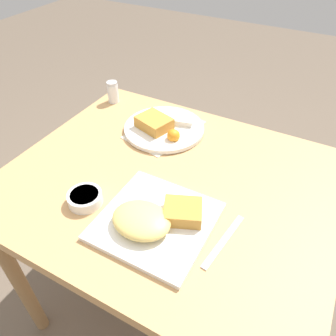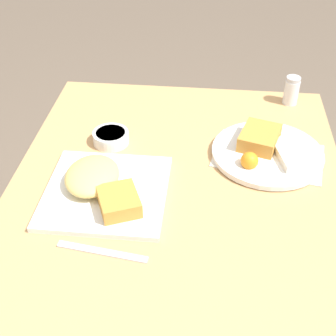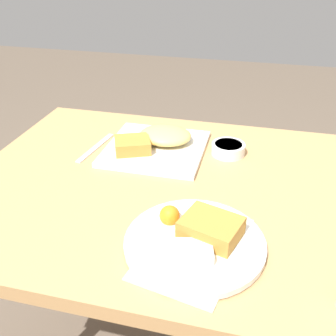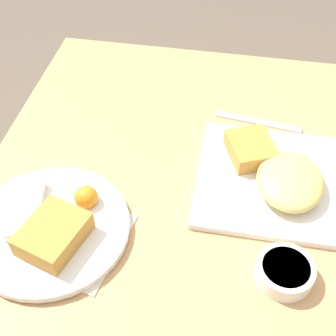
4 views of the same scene
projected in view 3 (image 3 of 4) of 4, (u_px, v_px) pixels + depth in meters
The scene contains 6 objects.
dining_table at pixel (157, 211), 1.05m from camera, with size 0.98×0.81×0.75m.
menu_card at pixel (194, 247), 0.79m from camera, with size 0.22×0.30×0.00m.
plate_square_near at pixel (156, 143), 1.15m from camera, with size 0.28×0.28×0.06m.
plate_oval_far at pixel (196, 239), 0.79m from camera, with size 0.28×0.28×0.05m.
sauce_ramekin at pixel (228, 149), 1.13m from camera, with size 0.10×0.10×0.03m.
butter_knife at pixel (96, 147), 1.16m from camera, with size 0.04×0.19×0.00m.
Camera 3 is at (-0.23, 0.82, 1.29)m, focal length 42.00 mm.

